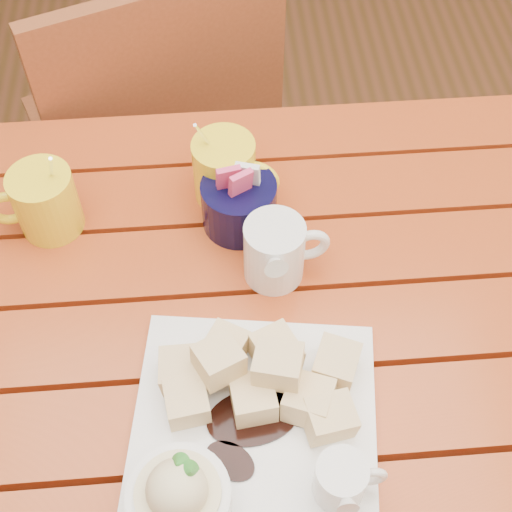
{
  "coord_description": "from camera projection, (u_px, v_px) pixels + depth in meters",
  "views": [
    {
      "loc": [
        -0.02,
        -0.44,
        1.51
      ],
      "look_at": [
        0.02,
        0.06,
        0.82
      ],
      "focal_mm": 50.0,
      "sensor_mm": 36.0,
      "label": 1
    }
  ],
  "objects": [
    {
      "name": "cream_pitcher",
      "position": [
        276.0,
        251.0,
        0.89
      ],
      "size": [
        0.11,
        0.09,
        0.09
      ],
      "rotation": [
        0.0,
        0.0,
        0.11
      ],
      "color": "white",
      "rests_on": "table"
    },
    {
      "name": "coffee_mug_right",
      "position": [
        226.0,
        169.0,
        0.97
      ],
      "size": [
        0.12,
        0.09,
        0.14
      ],
      "rotation": [
        0.0,
        0.0,
        -0.41
      ],
      "color": "yellow",
      "rests_on": "table"
    },
    {
      "name": "coffee_mug_left",
      "position": [
        44.0,
        201.0,
        0.93
      ],
      "size": [
        0.12,
        0.08,
        0.14
      ],
      "rotation": [
        0.0,
        0.0,
        0.15
      ],
      "color": "yellow",
      "rests_on": "table"
    },
    {
      "name": "chair_far",
      "position": [
        157.0,
        138.0,
        1.42
      ],
      "size": [
        0.55,
        0.55,
        0.9
      ],
      "rotation": [
        0.0,
        0.0,
        3.51
      ],
      "color": "brown",
      "rests_on": "ground"
    },
    {
      "name": "dessert_plate",
      "position": [
        241.0,
        435.0,
        0.76
      ],
      "size": [
        0.3,
        0.3,
        0.11
      ],
      "rotation": [
        0.0,
        0.0,
        -0.14
      ],
      "color": "white",
      "rests_on": "table"
    },
    {
      "name": "sugar_caddy",
      "position": [
        239.0,
        203.0,
        0.94
      ],
      "size": [
        0.1,
        0.1,
        0.11
      ],
      "color": "black",
      "rests_on": "table"
    },
    {
      "name": "table",
      "position": [
        247.0,
        371.0,
        0.96
      ],
      "size": [
        1.2,
        0.79,
        0.75
      ],
      "color": "maroon",
      "rests_on": "ground"
    }
  ]
}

